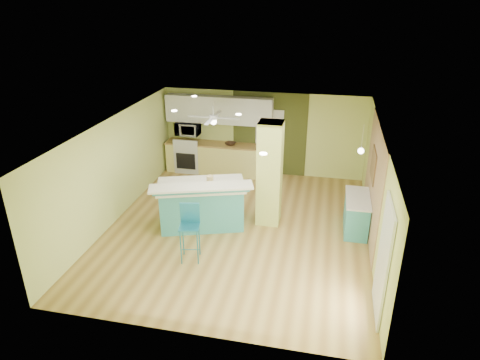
% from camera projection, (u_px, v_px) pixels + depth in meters
% --- Properties ---
extents(floor, '(6.00, 7.00, 0.01)m').
position_uv_depth(floor, '(238.00, 228.00, 10.13)').
color(floor, olive).
rests_on(floor, ground).
extents(ceiling, '(6.00, 7.00, 0.01)m').
position_uv_depth(ceiling, '(238.00, 126.00, 9.11)').
color(ceiling, white).
rests_on(ceiling, wall_back).
extents(wall_back, '(6.00, 0.01, 2.50)m').
position_uv_depth(wall_back, '(263.00, 134.00, 12.75)').
color(wall_back, '#D1DE77').
rests_on(wall_back, floor).
extents(wall_front, '(6.00, 0.01, 2.50)m').
position_uv_depth(wall_front, '(188.00, 271.00, 6.48)').
color(wall_front, '#D1DE77').
rests_on(wall_front, floor).
extents(wall_left, '(0.01, 7.00, 2.50)m').
position_uv_depth(wall_left, '(115.00, 169.00, 10.20)').
color(wall_left, '#D1DE77').
rests_on(wall_left, floor).
extents(wall_right, '(0.01, 7.00, 2.50)m').
position_uv_depth(wall_right, '(376.00, 192.00, 9.04)').
color(wall_right, '#D1DE77').
rests_on(wall_right, floor).
extents(wood_panel, '(0.02, 3.40, 2.50)m').
position_uv_depth(wood_panel, '(373.00, 181.00, 9.58)').
color(wood_panel, '#9C7859').
rests_on(wood_panel, floor).
extents(olive_accent, '(2.20, 0.02, 2.50)m').
position_uv_depth(olive_accent, '(270.00, 134.00, 12.70)').
color(olive_accent, '#42481D').
rests_on(olive_accent, floor).
extents(interior_door, '(0.82, 0.05, 2.00)m').
position_uv_depth(interior_door, '(269.00, 142.00, 12.77)').
color(interior_door, white).
rests_on(interior_door, floor).
extents(french_door, '(0.04, 1.08, 2.10)m').
position_uv_depth(french_door, '(383.00, 261.00, 7.07)').
color(french_door, white).
rests_on(french_door, floor).
extents(column, '(0.55, 0.55, 2.50)m').
position_uv_depth(column, '(270.00, 174.00, 9.94)').
color(column, '#BECA5D').
rests_on(column, floor).
extents(kitchen_run, '(3.25, 0.63, 0.94)m').
position_uv_depth(kitchen_run, '(219.00, 158.00, 13.04)').
color(kitchen_run, '#EAE07A').
rests_on(kitchen_run, floor).
extents(stove, '(0.76, 0.66, 1.08)m').
position_uv_depth(stove, '(189.00, 156.00, 13.22)').
color(stove, silver).
rests_on(stove, floor).
extents(upper_cabinets, '(3.20, 0.34, 0.80)m').
position_uv_depth(upper_cabinets, '(219.00, 110.00, 12.55)').
color(upper_cabinets, silver).
rests_on(upper_cabinets, wall_back).
extents(microwave, '(0.70, 0.48, 0.39)m').
position_uv_depth(microwave, '(188.00, 129.00, 12.87)').
color(microwave, white).
rests_on(microwave, wall_back).
extents(ceiling_fan, '(1.41, 1.41, 0.61)m').
position_uv_depth(ceiling_fan, '(213.00, 118.00, 11.28)').
color(ceiling_fan, silver).
rests_on(ceiling_fan, ceiling).
extents(pendant_lamp, '(0.14, 0.14, 0.69)m').
position_uv_depth(pendant_lamp, '(361.00, 151.00, 9.52)').
color(pendant_lamp, white).
rests_on(pendant_lamp, ceiling).
extents(wall_decor, '(0.03, 0.90, 0.70)m').
position_uv_depth(wall_decor, '(374.00, 165.00, 9.64)').
color(wall_decor, brown).
rests_on(wall_decor, wood_panel).
extents(peninsula, '(2.42, 1.83, 1.22)m').
position_uv_depth(peninsula, '(202.00, 204.00, 10.04)').
color(peninsula, teal).
rests_on(peninsula, floor).
extents(bar_stool, '(0.48, 0.48, 1.22)m').
position_uv_depth(bar_stool, '(190.00, 223.00, 8.69)').
color(bar_stool, '#1D6D85').
rests_on(bar_stool, floor).
extents(side_counter, '(0.55, 1.29, 0.83)m').
position_uv_depth(side_counter, '(356.00, 213.00, 9.92)').
color(side_counter, teal).
rests_on(side_counter, floor).
extents(fruit_bowl, '(0.38, 0.38, 0.08)m').
position_uv_depth(fruit_bowl, '(230.00, 144.00, 12.74)').
color(fruit_bowl, '#382216').
rests_on(fruit_bowl, kitchen_run).
extents(canister, '(0.16, 0.16, 0.17)m').
position_uv_depth(canister, '(210.00, 179.00, 9.92)').
color(canister, gold).
rests_on(canister, peninsula).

